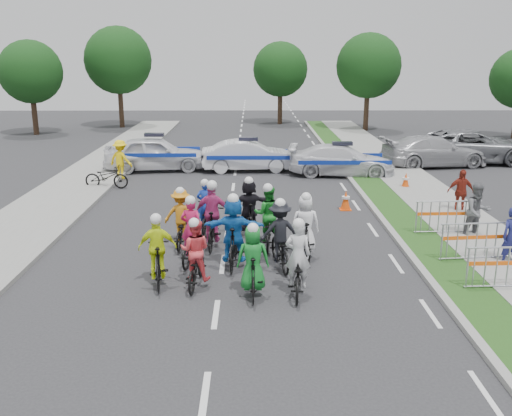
{
  "coord_description": "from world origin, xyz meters",
  "views": [
    {
      "loc": [
        0.78,
        -11.17,
        5.4
      ],
      "look_at": [
        0.89,
        4.62,
        1.1
      ],
      "focal_mm": 40.0,
      "sensor_mm": 36.0,
      "label": 1
    }
  ],
  "objects_px": {
    "rider_6": "(192,240)",
    "rider_9": "(213,222)",
    "rider_4": "(280,241)",
    "tree_3": "(118,60)",
    "police_car_0": "(155,153)",
    "spectator_2": "(461,192)",
    "barrier_1": "(476,243)",
    "rider_12": "(206,214)",
    "parked_bike": "(107,177)",
    "tree_1": "(369,66)",
    "tree_0": "(30,72)",
    "rider_10": "(181,223)",
    "cone_1": "(406,181)",
    "rider_0": "(297,269)",
    "rider_1": "(253,267)",
    "civilian_suv": "(471,146)",
    "rider_11": "(249,211)",
    "rider_8": "(268,223)",
    "barrier_0": "(508,269)",
    "spectator_1": "(477,212)",
    "rider_5": "(234,236)",
    "rider_2": "(196,260)",
    "rider_3": "(158,257)",
    "police_car_2": "(342,160)",
    "tree_4": "(280,69)",
    "rider_7": "(305,232)",
    "marshal_hiviz": "(121,159)",
    "police_car_1": "(248,156)",
    "civilian_sedan": "(434,151)"
  },
  "relations": [
    {
      "from": "rider_6",
      "to": "rider_9",
      "type": "bearing_deg",
      "value": -100.95
    },
    {
      "from": "rider_4",
      "to": "tree_3",
      "type": "distance_m",
      "value": 31.31
    },
    {
      "from": "police_car_0",
      "to": "spectator_2",
      "type": "bearing_deg",
      "value": -130.08
    },
    {
      "from": "spectator_2",
      "to": "barrier_1",
      "type": "height_order",
      "value": "spectator_2"
    },
    {
      "from": "rider_12",
      "to": "parked_bike",
      "type": "xyz_separation_m",
      "value": [
        -4.55,
        5.98,
        -0.09
      ]
    },
    {
      "from": "police_car_0",
      "to": "tree_3",
      "type": "xyz_separation_m",
      "value": [
        -5.2,
        16.44,
        4.08
      ]
    },
    {
      "from": "tree_1",
      "to": "rider_9",
      "type": "bearing_deg",
      "value": -110.04
    },
    {
      "from": "tree_0",
      "to": "police_car_0",
      "type": "bearing_deg",
      "value": -50.65
    },
    {
      "from": "rider_10",
      "to": "rider_6",
      "type": "bearing_deg",
      "value": 111.1
    },
    {
      "from": "cone_1",
      "to": "rider_12",
      "type": "bearing_deg",
      "value": -143.69
    },
    {
      "from": "rider_4",
      "to": "rider_0",
      "type": "bearing_deg",
      "value": 90.51
    },
    {
      "from": "rider_1",
      "to": "civilian_suv",
      "type": "xyz_separation_m",
      "value": [
        11.14,
        16.52,
        0.14
      ]
    },
    {
      "from": "rider_10",
      "to": "police_car_0",
      "type": "relative_size",
      "value": 0.37
    },
    {
      "from": "rider_0",
      "to": "rider_11",
      "type": "height_order",
      "value": "rider_0"
    },
    {
      "from": "rider_8",
      "to": "barrier_0",
      "type": "height_order",
      "value": "rider_8"
    },
    {
      "from": "rider_11",
      "to": "tree_1",
      "type": "xyz_separation_m",
      "value": [
        8.31,
        24.48,
        3.76
      ]
    },
    {
      "from": "rider_12",
      "to": "spectator_1",
      "type": "height_order",
      "value": "spectator_1"
    },
    {
      "from": "rider_5",
      "to": "spectator_1",
      "type": "distance_m",
      "value": 7.51
    },
    {
      "from": "rider_2",
      "to": "rider_12",
      "type": "bearing_deg",
      "value": -82.7
    },
    {
      "from": "rider_4",
      "to": "rider_12",
      "type": "distance_m",
      "value": 3.76
    },
    {
      "from": "rider_3",
      "to": "rider_11",
      "type": "height_order",
      "value": "rider_11"
    },
    {
      "from": "police_car_2",
      "to": "spectator_1",
      "type": "height_order",
      "value": "spectator_1"
    },
    {
      "from": "barrier_0",
      "to": "tree_4",
      "type": "bearing_deg",
      "value": 96.42
    },
    {
      "from": "rider_2",
      "to": "rider_7",
      "type": "bearing_deg",
      "value": -138.73
    },
    {
      "from": "spectator_1",
      "to": "barrier_1",
      "type": "relative_size",
      "value": 0.85
    },
    {
      "from": "tree_3",
      "to": "rider_10",
      "type": "bearing_deg",
      "value": -74.24
    },
    {
      "from": "rider_11",
      "to": "police_car_2",
      "type": "height_order",
      "value": "rider_11"
    },
    {
      "from": "rider_8",
      "to": "police_car_0",
      "type": "relative_size",
      "value": 0.4
    },
    {
      "from": "marshal_hiviz",
      "to": "spectator_1",
      "type": "bearing_deg",
      "value": 170.0
    },
    {
      "from": "rider_4",
      "to": "tree_0",
      "type": "distance_m",
      "value": 29.79
    },
    {
      "from": "rider_7",
      "to": "spectator_2",
      "type": "height_order",
      "value": "rider_7"
    },
    {
      "from": "rider_10",
      "to": "barrier_1",
      "type": "bearing_deg",
      "value": 172.66
    },
    {
      "from": "rider_3",
      "to": "rider_7",
      "type": "relative_size",
      "value": 0.98
    },
    {
      "from": "tree_1",
      "to": "tree_4",
      "type": "bearing_deg",
      "value": 146.31
    },
    {
      "from": "rider_2",
      "to": "cone_1",
      "type": "distance_m",
      "value": 12.58
    },
    {
      "from": "rider_1",
      "to": "police_car_1",
      "type": "bearing_deg",
      "value": -89.65
    },
    {
      "from": "rider_5",
      "to": "police_car_0",
      "type": "xyz_separation_m",
      "value": [
        -4.11,
        12.72,
        -0.02
      ]
    },
    {
      "from": "rider_7",
      "to": "police_car_0",
      "type": "distance_m",
      "value": 13.45
    },
    {
      "from": "barrier_0",
      "to": "tree_3",
      "type": "distance_m",
      "value": 34.89
    },
    {
      "from": "rider_4",
      "to": "police_car_0",
      "type": "distance_m",
      "value": 13.83
    },
    {
      "from": "police_car_0",
      "to": "tree_0",
      "type": "relative_size",
      "value": 0.76
    },
    {
      "from": "rider_2",
      "to": "civilian_sedan",
      "type": "bearing_deg",
      "value": -118.58
    },
    {
      "from": "rider_3",
      "to": "police_car_0",
      "type": "bearing_deg",
      "value": -87.41
    },
    {
      "from": "parked_bike",
      "to": "police_car_1",
      "type": "bearing_deg",
      "value": -53.12
    },
    {
      "from": "barrier_0",
      "to": "cone_1",
      "type": "distance_m",
      "value": 10.42
    },
    {
      "from": "rider_4",
      "to": "rider_5",
      "type": "relative_size",
      "value": 0.97
    },
    {
      "from": "rider_7",
      "to": "spectator_2",
      "type": "relative_size",
      "value": 1.18
    },
    {
      "from": "spectator_2",
      "to": "parked_bike",
      "type": "relative_size",
      "value": 0.86
    },
    {
      "from": "civilian_sedan",
      "to": "civilian_suv",
      "type": "height_order",
      "value": "civilian_suv"
    },
    {
      "from": "rider_0",
      "to": "rider_11",
      "type": "bearing_deg",
      "value": -70.31
    }
  ]
}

